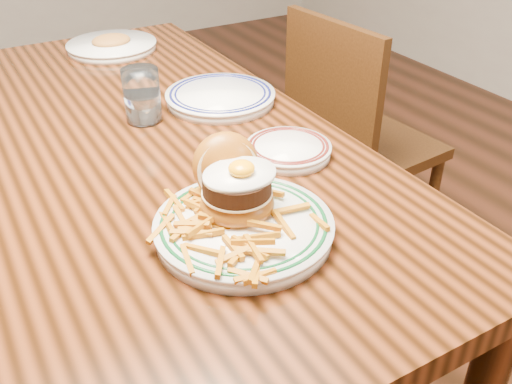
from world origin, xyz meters
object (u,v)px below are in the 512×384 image
table (139,172)px  chair_right (353,138)px  side_plate (288,149)px  main_plate (241,211)px

table → chair_right: chair_right is taller
table → side_plate: size_ratio=8.85×
chair_right → main_plate: bearing=33.7°
side_plate → main_plate: bearing=-141.9°
chair_right → side_plate: 0.74m
chair_right → side_plate: size_ratio=4.85×
table → side_plate: side_plate is taller
chair_right → side_plate: (-0.53, -0.42, 0.30)m
chair_right → side_plate: chair_right is taller
table → chair_right: (0.79, 0.17, -0.19)m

